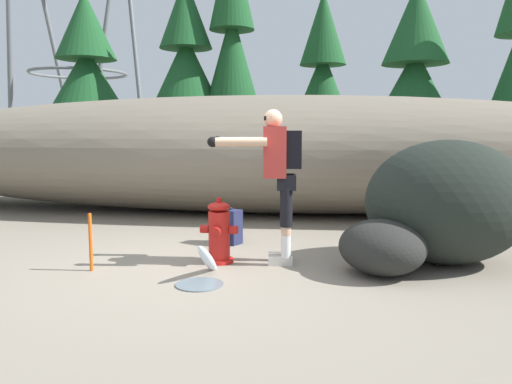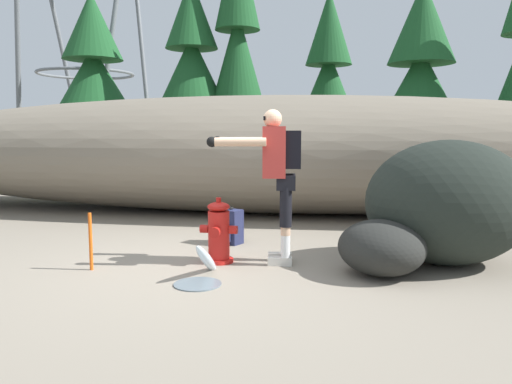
% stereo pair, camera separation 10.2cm
% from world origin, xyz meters
% --- Properties ---
extents(ground_plane, '(56.00, 56.00, 0.04)m').
position_xyz_m(ground_plane, '(0.00, 0.00, -0.02)').
color(ground_plane, gray).
extents(dirt_embankment, '(16.41, 3.20, 2.07)m').
position_xyz_m(dirt_embankment, '(0.00, 3.79, 1.03)').
color(dirt_embankment, '#756B5B').
rests_on(dirt_embankment, ground_plane).
extents(fire_hydrant, '(0.41, 0.36, 0.72)m').
position_xyz_m(fire_hydrant, '(0.13, 0.17, 0.33)').
color(fire_hydrant, red).
rests_on(fire_hydrant, ground_plane).
extents(hydrant_water_jet, '(0.45, 0.93, 0.51)m').
position_xyz_m(hydrant_water_jet, '(0.13, -0.41, 0.12)').
color(hydrant_water_jet, silver).
rests_on(hydrant_water_jet, ground_plane).
extents(utility_worker, '(1.01, 0.60, 1.66)m').
position_xyz_m(utility_worker, '(0.75, 0.24, 1.06)').
color(utility_worker, beige).
rests_on(utility_worker, ground_plane).
extents(spare_backpack, '(0.36, 0.35, 0.47)m').
position_xyz_m(spare_backpack, '(0.04, 1.11, 0.22)').
color(spare_backpack, '#23284C').
rests_on(spare_backpack, ground_plane).
extents(boulder_large, '(2.06, 1.86, 1.35)m').
position_xyz_m(boulder_large, '(2.58, 0.53, 0.67)').
color(boulder_large, black).
rests_on(boulder_large, ground_plane).
extents(boulder_mid, '(1.14, 1.18, 0.55)m').
position_xyz_m(boulder_mid, '(1.85, -0.03, 0.28)').
color(boulder_mid, '#262624').
rests_on(boulder_mid, ground_plane).
extents(pine_tree_far_left, '(2.63, 2.63, 5.40)m').
position_xyz_m(pine_tree_far_left, '(-5.65, 8.72, 3.16)').
color(pine_tree_far_left, '#47331E').
rests_on(pine_tree_far_left, ground_plane).
extents(pine_tree_left, '(2.24, 2.24, 5.67)m').
position_xyz_m(pine_tree_left, '(-2.71, 8.72, 3.38)').
color(pine_tree_left, '#47331E').
rests_on(pine_tree_left, ground_plane).
extents(pine_tree_center, '(1.91, 1.91, 6.97)m').
position_xyz_m(pine_tree_center, '(-1.42, 8.75, 3.71)').
color(pine_tree_center, '#47331E').
rests_on(pine_tree_center, ground_plane).
extents(pine_tree_right, '(2.01, 2.01, 5.35)m').
position_xyz_m(pine_tree_right, '(1.04, 9.45, 2.94)').
color(pine_tree_right, '#47331E').
rests_on(pine_tree_right, ground_plane).
extents(pine_tree_far_right, '(2.37, 2.37, 4.89)m').
position_xyz_m(pine_tree_far_right, '(3.22, 7.31, 2.67)').
color(pine_tree_far_right, '#47331E').
rests_on(pine_tree_far_right, ground_plane).
extents(survey_stake, '(0.04, 0.04, 0.60)m').
position_xyz_m(survey_stake, '(-1.10, -0.36, 0.30)').
color(survey_stake, '#E55914').
rests_on(survey_stake, ground_plane).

